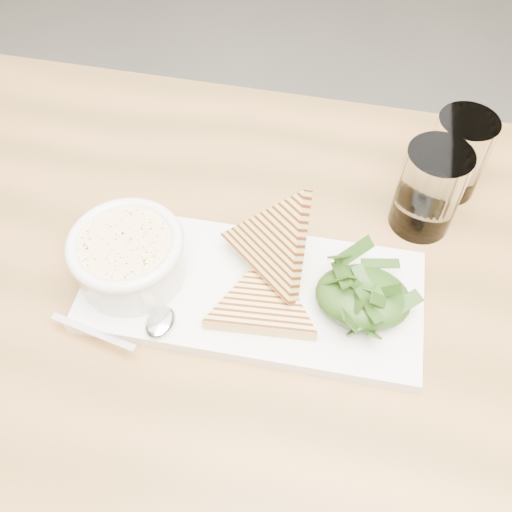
% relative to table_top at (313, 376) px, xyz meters
% --- Properties ---
extents(table_top, '(1.34, 0.90, 0.04)m').
position_rel_table_top_xyz_m(table_top, '(0.00, 0.00, 0.00)').
color(table_top, olive).
rests_on(table_top, ground).
extents(table_leg_bl, '(0.06, 0.06, 0.73)m').
position_rel_table_top_xyz_m(table_leg_bl, '(-0.62, 0.40, -0.39)').
color(table_leg_bl, olive).
rests_on(table_leg_bl, ground).
extents(platter, '(0.39, 0.18, 0.02)m').
position_rel_table_top_xyz_m(platter, '(-0.08, 0.07, 0.03)').
color(platter, white).
rests_on(platter, table_top).
extents(soup_bowl, '(0.12, 0.12, 0.05)m').
position_rel_table_top_xyz_m(soup_bowl, '(-0.22, 0.07, 0.06)').
color(soup_bowl, white).
rests_on(soup_bowl, platter).
extents(soup, '(0.10, 0.10, 0.01)m').
position_rel_table_top_xyz_m(soup, '(-0.22, 0.07, 0.09)').
color(soup, '#ECCC8B').
rests_on(soup, soup_bowl).
extents(bowl_rim, '(0.13, 0.13, 0.01)m').
position_rel_table_top_xyz_m(bowl_rim, '(-0.22, 0.07, 0.09)').
color(bowl_rim, white).
rests_on(bowl_rim, soup_bowl).
extents(sandwich_flat, '(0.15, 0.15, 0.02)m').
position_rel_table_top_xyz_m(sandwich_flat, '(-0.07, 0.05, 0.05)').
color(sandwich_flat, tan).
rests_on(sandwich_flat, platter).
extents(sandwich_lean, '(0.20, 0.21, 0.16)m').
position_rel_table_top_xyz_m(sandwich_lean, '(-0.07, 0.11, 0.08)').
color(sandwich_lean, tan).
rests_on(sandwich_lean, sandwich_flat).
extents(salad_base, '(0.10, 0.08, 0.04)m').
position_rel_table_top_xyz_m(salad_base, '(0.04, 0.08, 0.06)').
color(salad_base, black).
rests_on(salad_base, platter).
extents(arugula_pile, '(0.11, 0.10, 0.05)m').
position_rel_table_top_xyz_m(arugula_pile, '(0.04, 0.08, 0.06)').
color(arugula_pile, '#2E4C1A').
rests_on(arugula_pile, platter).
extents(spoon_bowl, '(0.04, 0.05, 0.01)m').
position_rel_table_top_xyz_m(spoon_bowl, '(-0.17, 0.01, 0.04)').
color(spoon_bowl, silver).
rests_on(spoon_bowl, platter).
extents(spoon_handle, '(0.10, 0.03, 0.00)m').
position_rel_table_top_xyz_m(spoon_handle, '(-0.24, -0.02, 0.04)').
color(spoon_handle, silver).
rests_on(spoon_handle, platter).
extents(glass_near, '(0.08, 0.08, 0.12)m').
position_rel_table_top_xyz_m(glass_near, '(0.10, 0.23, 0.08)').
color(glass_near, white).
rests_on(glass_near, table_top).
extents(glass_far, '(0.07, 0.07, 0.11)m').
position_rel_table_top_xyz_m(glass_far, '(0.13, 0.30, 0.08)').
color(glass_far, white).
rests_on(glass_far, table_top).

